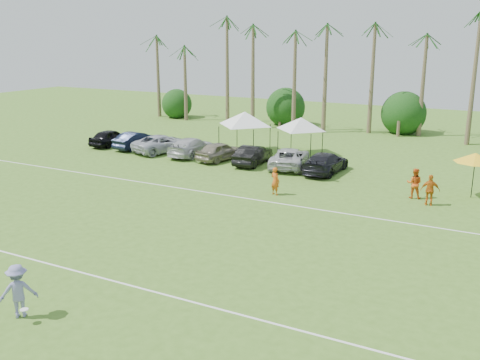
% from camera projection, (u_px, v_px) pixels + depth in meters
% --- Properties ---
extents(ground, '(120.00, 120.00, 0.00)m').
position_uv_depth(ground, '(22.00, 287.00, 20.12)').
color(ground, '#457021').
rests_on(ground, ground).
extents(field_lines, '(80.00, 12.10, 0.01)m').
position_uv_depth(field_lines, '(151.00, 223.00, 26.95)').
color(field_lines, white).
rests_on(field_lines, ground).
extents(palm_tree_0, '(2.40, 2.40, 8.90)m').
position_uv_depth(palm_tree_0, '(151.00, 50.00, 60.48)').
color(palm_tree_0, brown).
rests_on(palm_tree_0, ground).
extents(palm_tree_1, '(2.40, 2.40, 9.90)m').
position_uv_depth(palm_tree_1, '(188.00, 43.00, 58.01)').
color(palm_tree_1, brown).
rests_on(palm_tree_1, ground).
extents(palm_tree_2, '(2.40, 2.40, 10.90)m').
position_uv_depth(palm_tree_2, '(229.00, 34.00, 55.54)').
color(palm_tree_2, brown).
rests_on(palm_tree_2, ground).
extents(palm_tree_3, '(2.40, 2.40, 11.90)m').
position_uv_depth(palm_tree_3, '(263.00, 26.00, 53.53)').
color(palm_tree_3, brown).
rests_on(palm_tree_3, ground).
extents(palm_tree_4, '(2.40, 2.40, 8.90)m').
position_uv_depth(palm_tree_4, '(300.00, 53.00, 52.41)').
color(palm_tree_4, brown).
rests_on(palm_tree_4, ground).
extents(palm_tree_5, '(2.40, 2.40, 9.90)m').
position_uv_depth(palm_tree_5, '(340.00, 44.00, 50.39)').
color(palm_tree_5, brown).
rests_on(palm_tree_5, ground).
extents(palm_tree_6, '(2.40, 2.40, 10.90)m').
position_uv_depth(palm_tree_6, '(383.00, 34.00, 48.37)').
color(palm_tree_6, brown).
rests_on(palm_tree_6, ground).
extents(palm_tree_7, '(2.40, 2.40, 11.90)m').
position_uv_depth(palm_tree_7, '(430.00, 24.00, 46.36)').
color(palm_tree_7, brown).
rests_on(palm_tree_7, ground).
extents(bush_tree_0, '(4.00, 4.00, 4.00)m').
position_uv_depth(bush_tree_0, '(180.00, 101.00, 61.49)').
color(bush_tree_0, brown).
rests_on(bush_tree_0, ground).
extents(bush_tree_1, '(4.00, 4.00, 4.00)m').
position_uv_depth(bush_tree_1, '(284.00, 108.00, 55.66)').
color(bush_tree_1, brown).
rests_on(bush_tree_1, ground).
extents(bush_tree_2, '(4.00, 4.00, 4.00)m').
position_uv_depth(bush_tree_2, '(401.00, 116.00, 50.28)').
color(bush_tree_2, brown).
rests_on(bush_tree_2, ground).
extents(sideline_player_a, '(0.71, 0.58, 1.68)m').
position_uv_depth(sideline_player_a, '(275.00, 181.00, 31.55)').
color(sideline_player_a, '#CB5516').
rests_on(sideline_player_a, ground).
extents(sideline_player_b, '(0.94, 0.77, 1.78)m').
position_uv_depth(sideline_player_b, '(414.00, 183.00, 30.87)').
color(sideline_player_b, '#D55617').
rests_on(sideline_player_b, ground).
extents(sideline_player_c, '(1.10, 0.65, 1.75)m').
position_uv_depth(sideline_player_c, '(430.00, 190.00, 29.57)').
color(sideline_player_c, '#CF6817').
rests_on(sideline_player_c, ground).
extents(canopy_tent_left, '(4.71, 4.71, 3.82)m').
position_uv_depth(canopy_tent_left, '(245.00, 112.00, 42.54)').
color(canopy_tent_left, black).
rests_on(canopy_tent_left, ground).
extents(canopy_tent_right, '(4.21, 4.21, 3.41)m').
position_uv_depth(canopy_tent_right, '(301.00, 117.00, 41.87)').
color(canopy_tent_right, black).
rests_on(canopy_tent_right, ground).
extents(market_umbrella, '(2.39, 2.39, 2.66)m').
position_uv_depth(market_umbrella, '(475.00, 158.00, 30.59)').
color(market_umbrella, black).
rests_on(market_umbrella, ground).
extents(frisbee_player, '(1.35, 1.34, 1.87)m').
position_uv_depth(frisbee_player, '(18.00, 291.00, 17.81)').
color(frisbee_player, '#7E7CB0').
rests_on(frisbee_player, ground).
extents(parked_car_0, '(1.69, 4.16, 1.42)m').
position_uv_depth(parked_car_0, '(111.00, 137.00, 45.64)').
color(parked_car_0, black).
rests_on(parked_car_0, ground).
extents(parked_car_1, '(1.95, 4.43, 1.42)m').
position_uv_depth(parked_car_1, '(137.00, 140.00, 44.45)').
color(parked_car_1, black).
rests_on(parked_car_1, ground).
extents(parked_car_2, '(3.90, 5.58, 1.42)m').
position_uv_depth(parked_car_2, '(163.00, 143.00, 43.10)').
color(parked_car_2, '#B8BAC3').
rests_on(parked_car_2, ground).
extents(parked_car_3, '(2.01, 4.89, 1.42)m').
position_uv_depth(parked_car_3, '(192.00, 147.00, 41.87)').
color(parked_car_3, '#BBBBBE').
rests_on(parked_car_3, ground).
extents(parked_car_4, '(2.57, 4.42, 1.42)m').
position_uv_depth(parked_car_4, '(220.00, 151.00, 40.30)').
color(parked_car_4, gray).
rests_on(parked_car_4, ground).
extents(parked_car_5, '(1.75, 4.38, 1.42)m').
position_uv_depth(parked_car_5, '(253.00, 155.00, 39.07)').
color(parked_car_5, black).
rests_on(parked_car_5, ground).
extents(parked_car_6, '(3.42, 5.49, 1.42)m').
position_uv_depth(parked_car_6, '(290.00, 158.00, 38.13)').
color(parked_car_6, '#BBBBBD').
rests_on(parked_car_6, ground).
extents(parked_car_7, '(2.18, 4.95, 1.42)m').
position_uv_depth(parked_car_7, '(325.00, 163.00, 36.66)').
color(parked_car_7, black).
rests_on(parked_car_7, ground).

